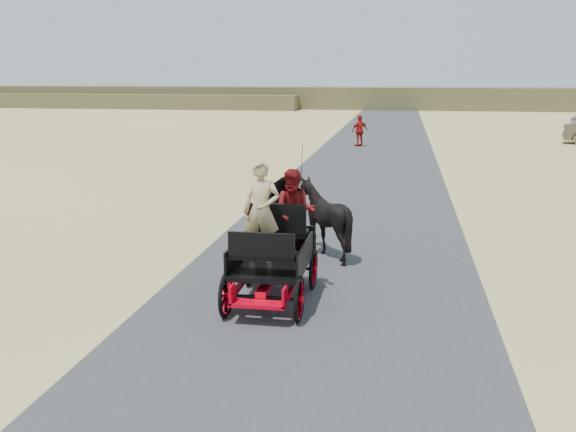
% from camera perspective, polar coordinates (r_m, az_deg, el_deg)
% --- Properties ---
extents(ground, '(140.00, 140.00, 0.00)m').
position_cam_1_polar(ground, '(12.65, 3.37, -5.78)').
color(ground, tan).
extents(road, '(6.00, 140.00, 0.01)m').
position_cam_1_polar(road, '(12.65, 3.37, -5.76)').
color(road, '#38383A').
rests_on(road, ground).
extents(ridge_far, '(140.00, 6.00, 2.40)m').
position_cam_1_polar(ridge_far, '(74.00, 9.15, 10.30)').
color(ridge_far, brown).
rests_on(ridge_far, ground).
extents(ridge_near, '(40.00, 4.00, 1.60)m').
position_cam_1_polar(ridge_near, '(76.71, -14.30, 9.86)').
color(ridge_near, brown).
rests_on(ridge_near, ground).
extents(carriage, '(1.30, 2.40, 0.72)m').
position_cam_1_polar(carriage, '(11.48, -1.40, -5.82)').
color(carriage, black).
rests_on(carriage, ground).
extents(horse_left, '(0.91, 2.01, 1.70)m').
position_cam_1_polar(horse_left, '(14.29, -1.19, -0.09)').
color(horse_left, black).
rests_on(horse_left, ground).
extents(horse_right, '(1.37, 1.54, 1.70)m').
position_cam_1_polar(horse_right, '(14.12, 3.19, -0.25)').
color(horse_right, black).
rests_on(horse_right, ground).
extents(driver_man, '(0.66, 0.43, 1.80)m').
position_cam_1_polar(driver_man, '(11.24, -2.39, 0.43)').
color(driver_man, tan).
rests_on(driver_man, carriage).
extents(passenger_woman, '(0.77, 0.60, 1.58)m').
position_cam_1_polar(passenger_woman, '(11.69, 0.59, 0.36)').
color(passenger_woman, '#660C0F').
rests_on(passenger_woman, carriage).
extents(pedestrian, '(1.06, 0.94, 1.73)m').
position_cam_1_polar(pedestrian, '(35.87, 6.39, 7.54)').
color(pedestrian, '#A81413').
rests_on(pedestrian, ground).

